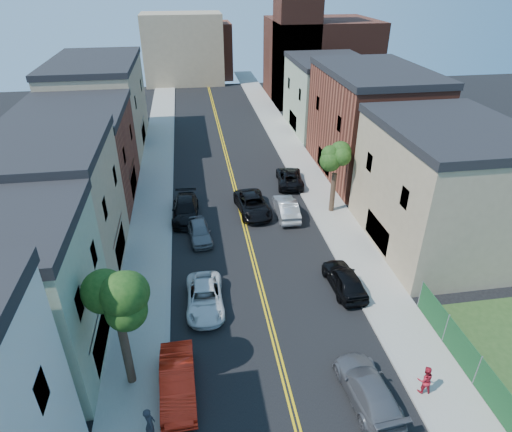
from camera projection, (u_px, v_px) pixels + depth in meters
name	position (u px, v px, depth m)	size (l,w,h in m)	color
sidewalk_left	(155.00, 176.00, 44.97)	(3.20, 100.00, 0.15)	gray
sidewalk_right	(303.00, 166.00, 47.10)	(3.20, 100.00, 0.15)	gray
curb_left	(172.00, 175.00, 45.21)	(0.30, 100.00, 0.15)	gray
curb_right	(287.00, 167.00, 46.86)	(0.30, 100.00, 0.15)	gray
bldg_left_tan_near	(44.00, 214.00, 29.09)	(9.00, 10.00, 9.00)	#998466
bldg_left_brick	(78.00, 159.00, 38.77)	(9.00, 12.00, 8.00)	brown
bldg_left_tan_far	(100.00, 107.00, 50.39)	(9.00, 16.00, 9.50)	#998466
bldg_right_tan	(440.00, 191.00, 32.01)	(9.00, 12.00, 9.00)	#998466
bldg_right_brick	(369.00, 125.00, 43.76)	(9.00, 14.00, 10.00)	brown
bldg_right_palegrn	(328.00, 97.00, 56.13)	(9.00, 12.00, 8.50)	gray
church	(315.00, 53.00, 67.87)	(16.20, 14.20, 22.60)	#4C2319
backdrop_left	(183.00, 49.00, 78.55)	(14.00, 8.00, 12.00)	#998466
backdrop_center	(205.00, 51.00, 83.01)	(10.00, 8.00, 10.00)	brown
fence_right	(496.00, 396.00, 20.67)	(0.04, 15.00, 1.90)	#143F1E
tree_left_mid	(112.00, 282.00, 19.46)	(5.20, 5.20, 9.29)	#34251A
tree_right_far	(337.00, 150.00, 35.71)	(4.40, 4.40, 8.03)	#34251A
red_sedan	(178.00, 381.00, 21.78)	(1.71, 4.90, 1.61)	red
white_pickup	(205.00, 298.00, 27.46)	(2.30, 4.98, 1.39)	silver
grey_car_left	(199.00, 231.00, 34.34)	(1.66, 4.13, 1.41)	slate
black_car_left	(185.00, 209.00, 37.28)	(2.19, 5.39, 1.57)	black
grey_car_right	(368.00, 389.00, 21.46)	(2.07, 5.08, 1.47)	#53555B
black_car_right	(345.00, 279.00, 28.93)	(1.87, 4.64, 1.58)	black
silver_car_right	(286.00, 208.00, 37.52)	(1.67, 4.79, 1.58)	#96999D
dark_car_right_far	(290.00, 177.00, 43.13)	(2.43, 5.26, 1.46)	black
black_suv_lane	(253.00, 205.00, 38.06)	(2.54, 5.51, 1.53)	black
pedestrian_left	(150.00, 424.00, 19.39)	(0.70, 0.46, 1.93)	#24252C
pedestrian_right	(425.00, 380.00, 21.64)	(0.81, 0.63, 1.66)	#B31B2B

